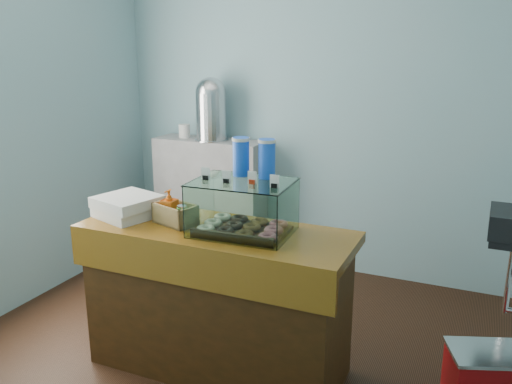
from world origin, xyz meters
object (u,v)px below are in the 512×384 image
at_px(display_case, 246,202).
at_px(coffee_urn, 211,107).
at_px(counter, 217,299).
at_px(red_cooler, 484,379).

bearing_deg(display_case, coffee_urn, 121.11).
distance_m(counter, red_cooler, 1.54).
bearing_deg(coffee_urn, counter, -61.01).
height_order(coffee_urn, red_cooler, coffee_urn).
xyz_separation_m(counter, display_case, (0.17, 0.04, 0.61)).
bearing_deg(red_cooler, display_case, 168.61).
xyz_separation_m(coffee_urn, red_cooler, (2.36, -1.30, -1.21)).
bearing_deg(coffee_urn, red_cooler, -28.96).
bearing_deg(red_cooler, coffee_urn, 130.50).
height_order(display_case, coffee_urn, coffee_urn).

